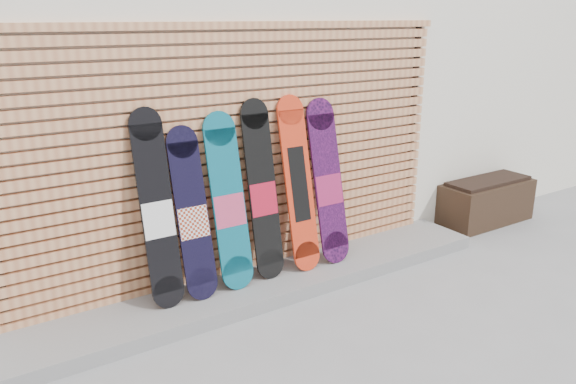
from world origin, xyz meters
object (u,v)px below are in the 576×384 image
snowboard_0 (157,211)px  snowboard_3 (263,191)px  snowboard_2 (229,203)px  snowboard_4 (299,184)px  snowboard_5 (328,183)px  snowboard_1 (192,215)px  planter_box (486,201)px

snowboard_0 → snowboard_3: snowboard_0 is taller
snowboard_3 → snowboard_2: bearing=-177.6°
snowboard_4 → snowboard_5: snowboard_4 is taller
snowboard_0 → snowboard_4: (1.31, -0.02, 0.01)m
snowboard_1 → planter_box: bearing=-0.2°
snowboard_3 → snowboard_4: 0.36m
snowboard_1 → snowboard_5: 1.35m
snowboard_5 → snowboard_0: bearing=179.1°
planter_box → snowboard_2: 3.41m
planter_box → snowboard_0: size_ratio=0.75×
snowboard_0 → snowboard_1: bearing=-2.4°
snowboard_3 → snowboard_4: size_ratio=1.00×
planter_box → snowboard_3: bearing=179.5°
planter_box → snowboard_1: size_ratio=0.84×
planter_box → snowboard_3: snowboard_3 is taller
snowboard_2 → snowboard_3: snowboard_3 is taller
snowboard_0 → snowboard_2: 0.62m
snowboard_0 → snowboard_4: snowboard_0 is taller
snowboard_2 → snowboard_3: 0.34m
snowboard_0 → snowboard_5: (1.64, -0.03, -0.03)m
planter_box → snowboard_0: (-3.97, 0.03, 0.63)m
snowboard_1 → snowboard_5: snowboard_5 is taller
snowboard_2 → snowboard_3: bearing=2.4°
planter_box → snowboard_1: bearing=179.8°
snowboard_0 → snowboard_2: (0.61, -0.01, -0.04)m
planter_box → snowboard_5: bearing=-180.0°
planter_box → snowboard_3: size_ratio=0.75×
planter_box → snowboard_4: size_ratio=0.75×
snowboard_1 → snowboard_4: (1.03, -0.01, 0.09)m
snowboard_2 → snowboard_5: 1.02m
planter_box → snowboard_5: (-2.33, -0.00, 0.60)m
snowboard_4 → snowboard_3: bearing=176.6°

